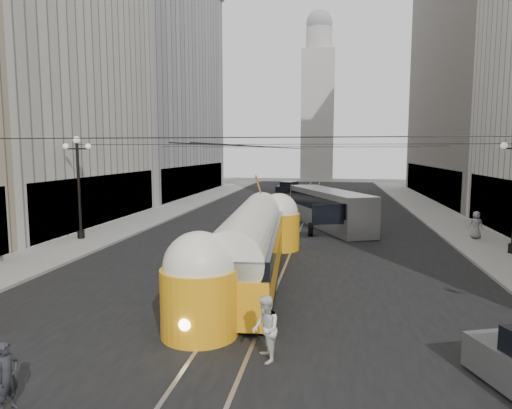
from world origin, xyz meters
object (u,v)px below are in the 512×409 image
(streetcar, at_px, (251,244))
(pedestrian_sidewalk_right, at_px, (476,225))
(city_bus, at_px, (329,207))
(pedestrian_crossing_a, at_px, (7,377))
(pedestrian_crossing_b, at_px, (266,329))

(streetcar, height_order, pedestrian_sidewalk_right, streetcar)
(city_bus, height_order, pedestrian_crossing_a, city_bus)
(pedestrian_crossing_b, bearing_deg, pedestrian_crossing_a, -76.48)
(streetcar, height_order, pedestrian_crossing_a, streetcar)
(pedestrian_crossing_a, height_order, pedestrian_sidewalk_right, pedestrian_sidewalk_right)
(city_bus, height_order, pedestrian_crossing_b, city_bus)
(streetcar, bearing_deg, pedestrian_crossing_a, -107.34)
(pedestrian_crossing_a, bearing_deg, streetcar, -9.48)
(city_bus, distance_m, pedestrian_sidewalk_right, 9.82)
(city_bus, xyz_separation_m, pedestrian_crossing_b, (-1.47, -22.01, -0.61))
(city_bus, bearing_deg, streetcar, -102.72)
(pedestrian_crossing_b, bearing_deg, city_bus, 157.45)
(city_bus, bearing_deg, pedestrian_sidewalk_right, -21.09)
(pedestrian_sidewalk_right, bearing_deg, pedestrian_crossing_a, 55.66)
(pedestrian_crossing_a, relative_size, pedestrian_crossing_b, 0.87)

